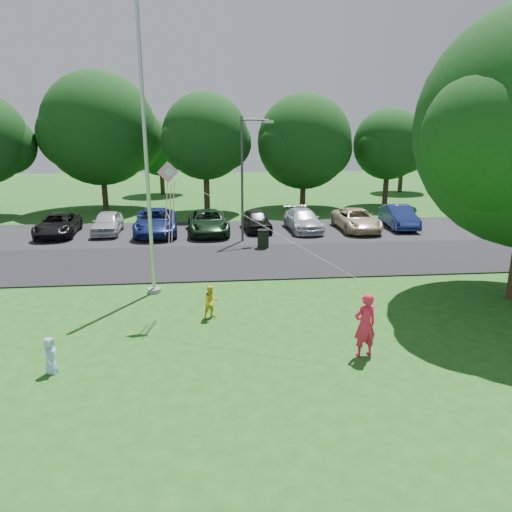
{
  "coord_description": "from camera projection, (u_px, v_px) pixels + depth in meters",
  "views": [
    {
      "loc": [
        -1.25,
        -11.68,
        5.86
      ],
      "look_at": [
        0.29,
        4.0,
        1.6
      ],
      "focal_mm": 32.0,
      "sensor_mm": 36.0,
      "label": 1
    }
  ],
  "objects": [
    {
      "name": "ground",
      "position": [
        260.0,
        348.0,
        12.87
      ],
      "size": [
        120.0,
        120.0,
        0.0
      ],
      "primitive_type": "plane",
      "color": "#1A5416",
      "rests_on": "ground"
    },
    {
      "name": "park_road",
      "position": [
        240.0,
        261.0,
        21.51
      ],
      "size": [
        60.0,
        6.0,
        0.06
      ],
      "primitive_type": "cube",
      "color": "black",
      "rests_on": "ground"
    },
    {
      "name": "parking_strip",
      "position": [
        233.0,
        232.0,
        27.76
      ],
      "size": [
        42.0,
        7.0,
        0.06
      ],
      "primitive_type": "cube",
      "color": "black",
      "rests_on": "ground"
    },
    {
      "name": "flagpole",
      "position": [
        148.0,
        182.0,
        16.26
      ],
      "size": [
        0.5,
        0.5,
        10.0
      ],
      "color": "#B7BABF",
      "rests_on": "ground"
    },
    {
      "name": "street_lamp",
      "position": [
        247.0,
        168.0,
        24.46
      ],
      "size": [
        1.82,
        0.79,
        6.7
      ],
      "rotation": [
        0.0,
        0.0,
        0.34
      ],
      "color": "#3F3F44",
      "rests_on": "ground"
    },
    {
      "name": "trash_can",
      "position": [
        263.0,
        239.0,
        23.77
      ],
      "size": [
        0.64,
        0.64,
        1.01
      ],
      "rotation": [
        0.0,
        0.0,
        -0.14
      ],
      "color": "black",
      "rests_on": "ground"
    },
    {
      "name": "tree_row",
      "position": [
        247.0,
        135.0,
        34.81
      ],
      "size": [
        64.35,
        11.94,
        10.88
      ],
      "color": "#332316",
      "rests_on": "ground"
    },
    {
      "name": "horizon_trees",
      "position": [
        264.0,
        149.0,
        44.68
      ],
      "size": [
        77.46,
        7.2,
        7.02
      ],
      "color": "#332316",
      "rests_on": "ground"
    },
    {
      "name": "parked_cars",
      "position": [
        225.0,
        221.0,
        27.45
      ],
      "size": [
        22.86,
        5.43,
        1.46
      ],
      "color": "black",
      "rests_on": "ground"
    },
    {
      "name": "woman",
      "position": [
        365.0,
        325.0,
        12.19
      ],
      "size": [
        0.74,
        0.57,
        1.8
      ],
      "primitive_type": "imported",
      "rotation": [
        0.0,
        0.0,
        3.37
      ],
      "color": "#F22047",
      "rests_on": "ground"
    },
    {
      "name": "child_yellow",
      "position": [
        211.0,
        302.0,
        14.79
      ],
      "size": [
        0.67,
        0.62,
        1.12
      ],
      "primitive_type": "imported",
      "rotation": [
        0.0,
        0.0,
        0.45
      ],
      "color": "yellow",
      "rests_on": "ground"
    },
    {
      "name": "child_blue",
      "position": [
        50.0,
        355.0,
        11.39
      ],
      "size": [
        0.31,
        0.47,
        0.96
      ],
      "primitive_type": "imported",
      "rotation": [
        0.0,
        0.0,
        1.57
      ],
      "color": "#A6C4FF",
      "rests_on": "ground"
    },
    {
      "name": "kite",
      "position": [
        172.0,
        187.0,
        14.15
      ],
      "size": [
        5.67,
        3.82,
        2.98
      ],
      "rotation": [
        0.0,
        0.0,
        -0.01
      ],
      "color": "pink",
      "rests_on": "ground"
    }
  ]
}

